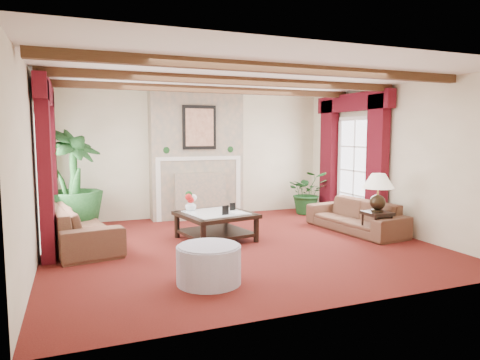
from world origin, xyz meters
name	(u,v)px	position (x,y,z in m)	size (l,w,h in m)	color
floor	(239,245)	(0.00, 0.00, 0.00)	(6.00, 6.00, 0.00)	#3E0D0B
ceiling	(239,77)	(0.00, 0.00, 2.70)	(6.00, 6.00, 0.00)	white
back_wall	(194,155)	(0.00, 2.75, 1.35)	(6.00, 0.02, 2.70)	beige
left_wall	(33,168)	(-3.00, 0.00, 1.35)	(0.02, 5.50, 2.70)	beige
right_wall	(390,159)	(3.00, 0.00, 1.35)	(0.02, 5.50, 2.70)	beige
ceiling_beams	(239,81)	(0.00, 0.00, 2.64)	(6.00, 3.00, 0.12)	#351C11
fireplace	(196,92)	(0.00, 2.55, 2.70)	(2.00, 0.52, 2.70)	#9D8165
french_door_left	(38,113)	(-2.97, 1.00, 2.13)	(0.10, 1.10, 2.16)	white
french_door_right	(357,118)	(2.97, 1.00, 2.13)	(0.10, 1.10, 2.16)	white
curtains_left	(45,86)	(-2.86, 1.00, 2.55)	(0.20, 2.40, 2.55)	#420813
curtains_right	(353,98)	(2.86, 1.00, 2.55)	(0.20, 2.40, 2.55)	#420813
sofa_left	(80,218)	(-2.43, 0.92, 0.44)	(1.02, 2.35, 0.89)	black
sofa_right	(355,211)	(2.38, 0.15, 0.39)	(0.82, 2.04, 0.78)	black
potted_palm	(73,204)	(-2.52, 1.93, 0.53)	(2.10, 2.10, 1.07)	black
small_plant	(307,197)	(2.45, 2.03, 0.38)	(1.18, 1.24, 0.77)	black
coffee_table	(216,226)	(-0.25, 0.47, 0.23)	(1.14, 1.14, 0.47)	black
side_table	(377,226)	(2.31, -0.55, 0.25)	(0.42, 0.42, 0.49)	black
ottoman	(209,265)	(-1.00, -1.55, 0.23)	(0.79, 0.79, 0.46)	#9591A5
table_lamp	(378,192)	(2.31, -0.55, 0.83)	(0.53, 0.53, 0.67)	black
flower_vase	(191,205)	(-0.60, 0.80, 0.57)	(0.22, 0.22, 0.20)	silver
book	(234,206)	(-0.01, 0.25, 0.61)	(0.21, 0.04, 0.29)	black
photo_frame_a	(225,210)	(-0.17, 0.20, 0.55)	(0.12, 0.02, 0.16)	black
photo_frame_b	(233,207)	(0.09, 0.55, 0.54)	(0.11, 0.02, 0.14)	black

